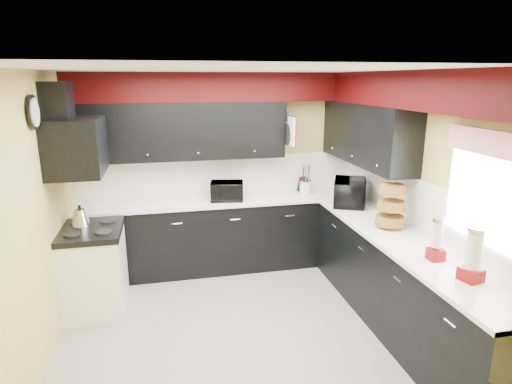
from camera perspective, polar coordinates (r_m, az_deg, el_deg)
The scene contains 35 objects.
ground at distance 4.50m, azimuth -1.28°, elevation -17.72°, with size 3.60×3.60×0.00m, color gray.
wall_back at distance 5.69m, azimuth -4.91°, elevation 2.92°, with size 3.60×0.06×2.50m, color #E0C666.
wall_right at distance 4.65m, azimuth 20.94°, elevation -0.76°, with size 0.06×3.60×2.50m, color #E0C666.
wall_left at distance 4.04m, azimuth -27.32°, elevation -3.73°, with size 0.06×3.60×2.50m, color #E0C666.
ceiling at distance 3.79m, azimuth -1.50°, elevation 16.01°, with size 3.60×3.60×0.06m, color white.
cab_back at distance 5.63m, azimuth -4.32°, elevation -5.69°, with size 3.60×0.60×0.90m, color black.
cab_right at distance 4.54m, azimuth 18.84°, elevation -11.79°, with size 0.60×3.00×0.90m, color black.
counter_back at distance 5.48m, azimuth -4.41°, elevation -1.09°, with size 3.62×0.64×0.04m, color white.
counter_right at distance 4.35m, azimuth 19.36°, elevation -6.24°, with size 0.64×3.02×0.04m, color white.
splash_back at distance 5.69m, azimuth -4.89°, elevation 2.31°, with size 3.60×0.02×0.50m, color white.
splash_right at distance 4.66m, azimuth 20.77°, elevation -1.48°, with size 0.02×3.60×0.50m, color white.
upper_back at distance 5.39m, azimuth -10.12°, elevation 8.00°, with size 2.60×0.35×0.70m, color black.
upper_right at distance 5.22m, azimuth 14.49°, elevation 7.55°, with size 0.35×1.80×0.70m, color black.
soffit_back at distance 5.39m, azimuth -4.91°, elevation 13.78°, with size 3.60×0.36×0.35m, color black.
soffit_right at distance 4.25m, azimuth 21.57°, elevation 12.53°, with size 0.36×3.24×0.35m, color black.
stove at distance 4.96m, azimuth -20.66°, elevation -9.88°, with size 0.60×0.75×0.86m, color white.
cooktop at distance 4.79m, azimuth -21.17°, elevation -4.86°, with size 0.62×0.77×0.06m, color black.
hood at distance 4.59m, azimuth -22.82°, elevation 5.65°, with size 0.50×0.78×0.55m, color black.
hood_duct at distance 4.57m, azimuth -24.99°, elevation 10.71°, with size 0.24×0.40×0.40m, color black.
window at distance 3.88m, azimuth 28.36°, elevation 0.02°, with size 0.03×0.86×0.96m, color white, non-canonical shape.
valance at distance 3.77m, azimuth 28.47°, elevation 5.85°, with size 0.04×0.88×0.20m, color red.
pan_top at distance 5.51m, azimuth 3.90°, elevation 10.44°, with size 0.03×0.22×0.40m, color black, non-canonical shape.
pan_mid at distance 5.41m, azimuth 4.24°, elevation 7.69°, with size 0.03×0.28×0.46m, color black, non-canonical shape.
pan_low at distance 5.66m, azimuth 3.47°, elevation 7.72°, with size 0.03×0.24×0.42m, color black, non-canonical shape.
cut_board at distance 5.29m, azimuth 4.73°, elevation 8.06°, with size 0.03×0.26×0.35m, color white.
baskets at distance 4.56m, azimuth 17.57°, elevation -1.66°, with size 0.27×0.27×0.50m, color brown, non-canonical shape.
clock at distance 4.11m, azimuth -27.57°, elevation 9.39°, with size 0.03×0.30×0.30m, color black, non-canonical shape.
deco_plate at distance 4.20m, azimuth 24.50°, elevation 11.19°, with size 0.03×0.24×0.24m, color white, non-canonical shape.
toaster_oven at distance 5.38m, azimuth -3.89°, elevation 0.12°, with size 0.40×0.34×0.23m, color black.
microwave at distance 5.30m, azimuth 12.39°, elevation -0.03°, with size 0.54×0.37×0.30m, color black.
utensil_crock at distance 5.68m, azimuth 6.64°, elevation 0.52°, with size 0.16×0.16×0.17m, color silver.
knife_block at distance 5.76m, azimuth 6.38°, elevation 0.90°, with size 0.09×0.13×0.20m, color black.
kettle at distance 4.89m, azimuth -22.38°, elevation -3.13°, with size 0.19×0.19×0.17m, color #ABABAF, non-canonical shape.
dispenser_a at distance 3.91m, azimuth 22.98°, elevation -6.15°, with size 0.12×0.12×0.32m, color #5F0D0C, non-canonical shape.
dispenser_b at distance 3.62m, azimuth 26.99°, elevation -7.62°, with size 0.15×0.15×0.40m, color #6C1002, non-canonical shape.
Camera 1 is at (-0.73, -3.72, 2.43)m, focal length 30.00 mm.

